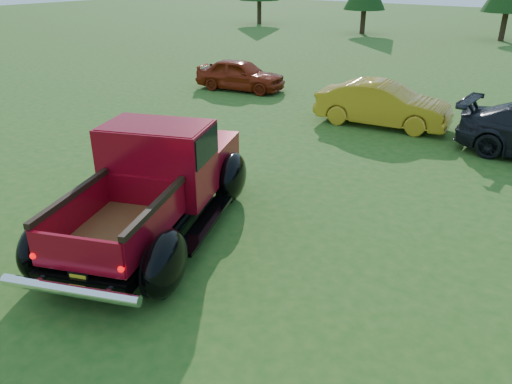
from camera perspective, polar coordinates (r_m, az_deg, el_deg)
ground at (r=8.64m, az=0.28°, el=-7.37°), size 120.00×120.00×0.00m
pickup_truck at (r=9.47m, az=-10.90°, el=1.56°), size 4.05×5.68×1.98m
show_car_red at (r=20.29m, az=-1.80°, el=13.27°), size 3.77×2.12×1.21m
show_car_yellow at (r=16.01m, az=14.29°, el=9.69°), size 4.20×1.98×1.33m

